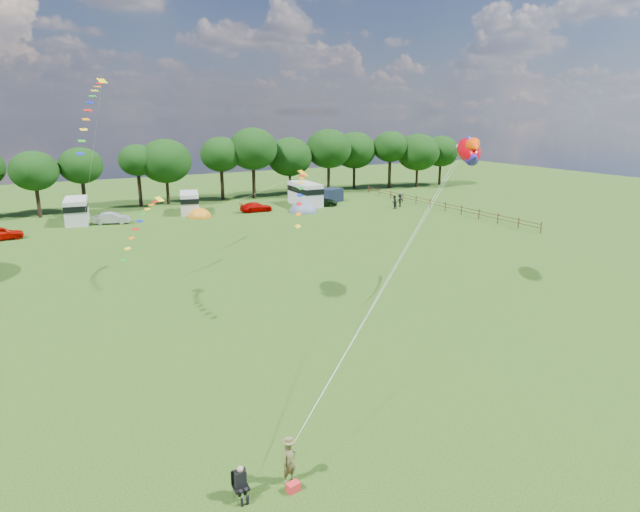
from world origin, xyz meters
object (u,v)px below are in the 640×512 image
camp_chair (240,479)px  car_b (112,218)px  car_c (256,207)px  walker_a (394,202)px  campervan_d (305,193)px  kite_flyer (289,462)px  car_d (322,202)px  fish_kite (470,151)px  campervan_b (77,210)px  walker_b (400,200)px  car_a (1,233)px  tent_orange (200,217)px  campervan_c (189,202)px  tent_greyblue (303,212)px

camp_chair → car_b: bearing=89.1°
car_c → walker_a: size_ratio=2.29×
campervan_d → kite_flyer: size_ratio=4.02×
car_d → fish_kite: fish_kite is taller
campervan_b → walker_b: (39.46, -8.95, -0.66)m
car_a → tent_orange: 21.07m
car_a → car_b: (10.94, 3.29, -0.01)m
car_a → kite_flyer: size_ratio=2.55×
car_d → walker_a: bearing=-107.6°
car_b → walker_a: 35.13m
car_d → kite_flyer: (-28.03, -48.97, 0.20)m
kite_flyer → fish_kite: (19.12, 12.34, 9.17)m
campervan_c → car_b: bearing=119.6°
campervan_b → fish_kite: fish_kite is taller
car_c → campervan_d: size_ratio=0.63×
kite_flyer → walker_a: size_ratio=0.90×
walker_a → car_a: bearing=-21.3°
campervan_d → tent_greyblue: bearing=153.0°
car_b → campervan_b: 4.36m
campervan_b → tent_greyblue: campervan_b is taller
car_d → tent_greyblue: size_ratio=1.09×
car_b → camp_chair: car_b is taller
tent_orange → kite_flyer: size_ratio=1.94×
campervan_b → fish_kite: bearing=-144.6°
campervan_b → kite_flyer: (2.36, -52.49, -0.72)m
car_c → walker_b: (18.59, -5.68, 0.26)m
car_c → campervan_c: bearing=68.1°
fish_kite → tent_orange: bearing=43.1°
campervan_c → camp_chair: (-12.57, -52.53, -0.65)m
car_d → tent_greyblue: bearing=146.3°
walker_a → campervan_c: bearing=-38.3°
car_a → tent_greyblue: tent_greyblue is taller
car_d → campervan_b: 30.61m
car_b → campervan_c: campervan_c is taller
campervan_c → kite_flyer: (-10.80, -52.58, -0.60)m
car_c → campervan_b: (-20.86, 3.27, 0.91)m
campervan_c → tent_greyblue: bearing=-101.6°
kite_flyer → campervan_b: bearing=81.2°
tent_orange → walker_a: 25.23m
car_c → fish_kite: bearing=-177.4°
tent_greyblue → car_a: bearing=179.3°
campervan_c → campervan_d: campervan_d is taller
campervan_c → walker_a: bearing=-97.8°
kite_flyer → walker_a: walker_a is taller
car_c → kite_flyer: size_ratio=2.53×
campervan_c → walker_b: 27.81m
car_a → car_c: size_ratio=1.01×
car_a → campervan_b: (7.51, 5.85, 0.84)m
campervan_c → fish_kite: 41.98m
tent_orange → camp_chair: bearing=-104.7°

